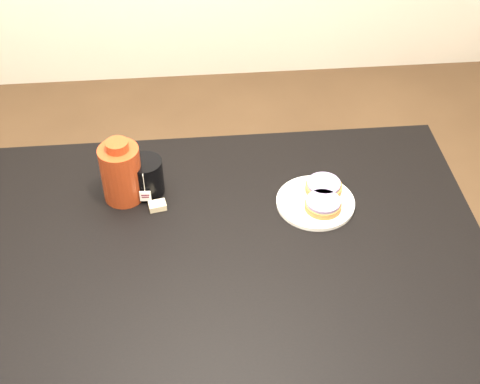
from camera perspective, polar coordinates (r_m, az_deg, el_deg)
The scene contains 7 objects.
table at distance 1.75m, azimuth -2.54°, elevation -6.44°, with size 1.40×0.90×0.75m.
plate at distance 1.80m, azimuth 6.46°, elevation -0.84°, with size 0.21×0.21×0.02m.
bagel_back at distance 1.82m, azimuth 7.15°, elevation 0.48°, with size 0.11×0.11×0.03m.
bagel_front at distance 1.77m, azimuth 7.10°, elevation -1.03°, with size 0.13×0.13×0.03m.
mug at distance 1.81m, azimuth -8.11°, elevation 1.31°, with size 0.14×0.10×0.10m.
teabag_pouch at distance 1.79m, azimuth -7.06°, elevation -1.17°, with size 0.04×0.03×0.02m, color #C6B793.
bagel_package at distance 1.79m, azimuth -10.10°, elevation 1.66°, with size 0.12×0.12×0.18m.
Camera 1 is at (-0.03, -1.16, 1.97)m, focal length 50.00 mm.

